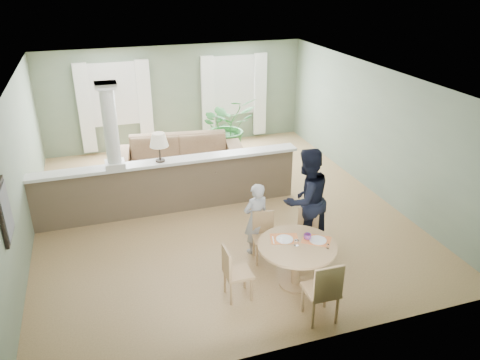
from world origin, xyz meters
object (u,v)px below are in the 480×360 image
object	(u,v)px
houseplant	(227,126)
dining_table	(297,253)
man_person	(306,200)
child_person	(256,219)
chair_far_man	(306,232)
chair_side	(234,271)
chair_near	(324,290)
chair_far_boy	(264,234)
sofa	(180,156)

from	to	relation	value
houseplant	dining_table	distance (m)	5.67
houseplant	man_person	distance (m)	4.68
dining_table	child_person	distance (m)	1.11
chair_far_man	chair_side	bearing A→B (deg)	-111.91
chair_near	chair_far_man	bearing A→B (deg)	-105.52
man_person	chair_near	bearing A→B (deg)	57.60
chair_near	chair_side	world-z (taller)	chair_near
chair_far_boy	child_person	bearing A→B (deg)	116.67
houseplant	dining_table	bearing A→B (deg)	-95.72
houseplant	chair_near	distance (m)	6.55
dining_table	chair_near	xyz separation A→B (m)	(-0.00, -0.88, -0.04)
sofa	chair_near	size ratio (longest dim) A/B	3.08
chair_far_boy	chair_side	size ratio (longest dim) A/B	0.97
chair_far_man	sofa	bearing A→B (deg)	151.12
chair_far_boy	child_person	size ratio (longest dim) A/B	0.65
chair_near	houseplant	bearing A→B (deg)	-93.51
child_person	chair_near	bearing A→B (deg)	86.70
sofa	chair_side	bearing A→B (deg)	-83.87
chair_side	chair_far_boy	bearing A→B (deg)	-43.83
sofa	chair_side	size ratio (longest dim) A/B	3.49
chair_far_man	man_person	bearing A→B (deg)	112.15
houseplant	sofa	bearing A→B (deg)	-149.18
sofa	child_person	bearing A→B (deg)	-73.18
sofa	chair_far_boy	bearing A→B (deg)	-72.74
chair_near	chair_far_boy	bearing A→B (deg)	-81.41
chair_side	child_person	bearing A→B (deg)	-34.94
chair_far_man	chair_near	xyz separation A→B (m)	(-0.48, -1.58, 0.08)
chair_near	man_person	world-z (taller)	man_person
chair_side	child_person	world-z (taller)	child_person
houseplant	chair_far_boy	world-z (taller)	houseplant
chair_near	chair_side	distance (m)	1.34
chair_far_man	houseplant	bearing A→B (deg)	131.83
sofa	houseplant	xyz separation A→B (m)	(1.44, 0.86, 0.34)
chair_near	child_person	world-z (taller)	child_person
chair_far_man	child_person	bearing A→B (deg)	-162.76
chair_far_man	man_person	world-z (taller)	man_person
sofa	chair_side	xyz separation A→B (m)	(-0.14, -4.79, 0.04)
chair_near	child_person	xyz separation A→B (m)	(-0.28, 1.95, 0.11)
sofa	chair_near	world-z (taller)	chair_near
houseplant	chair_side	distance (m)	5.87
sofa	chair_far_boy	size ratio (longest dim) A/B	3.59
houseplant	child_person	xyz separation A→B (m)	(-0.85, -4.57, -0.13)
chair_far_man	chair_side	size ratio (longest dim) A/B	0.97
dining_table	man_person	bearing A→B (deg)	58.94
sofa	child_person	world-z (taller)	child_person
chair_far_boy	child_person	xyz separation A→B (m)	(-0.07, 0.22, 0.19)
man_person	houseplant	bearing A→B (deg)	-104.72
chair_far_boy	sofa	bearing A→B (deg)	109.43
houseplant	chair_near	world-z (taller)	houseplant
dining_table	chair_far_man	distance (m)	0.86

